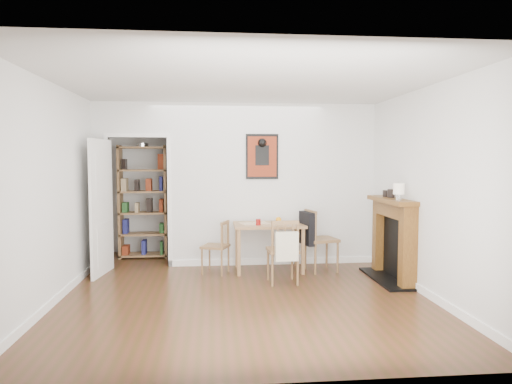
{
  "coord_description": "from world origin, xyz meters",
  "views": [
    {
      "loc": [
        -0.38,
        -5.92,
        1.69
      ],
      "look_at": [
        0.23,
        0.6,
        1.24
      ],
      "focal_mm": 32.0,
      "sensor_mm": 36.0,
      "label": 1
    }
  ],
  "objects": [
    {
      "name": "room_shell",
      "position": [
        0.1,
        1.34,
        1.3
      ],
      "size": [
        5.2,
        5.2,
        5.2
      ],
      "color": "silver",
      "rests_on": "ground"
    },
    {
      "name": "dining_table",
      "position": [
        0.46,
        0.93,
        0.64
      ],
      "size": [
        1.07,
        0.68,
        0.73
      ],
      "color": "#8E6542",
      "rests_on": "ground"
    },
    {
      "name": "chair_right",
      "position": [
        1.24,
        0.83,
        0.49
      ],
      "size": [
        0.62,
        0.56,
        0.95
      ],
      "color": "brown",
      "rests_on": "ground"
    },
    {
      "name": "bookshelf",
      "position": [
        -1.59,
        2.11,
        0.96
      ],
      "size": [
        0.82,
        0.33,
        1.95
      ],
      "color": "#8E6542",
      "rests_on": "ground"
    },
    {
      "name": "mantel_lamp",
      "position": [
        2.07,
        -0.1,
        1.3
      ],
      "size": [
        0.14,
        0.14,
        0.23
      ],
      "color": "silver",
      "rests_on": "fireplace"
    },
    {
      "name": "ceramic_jar_b",
      "position": [
        2.12,
        0.5,
        1.21
      ],
      "size": [
        0.08,
        0.08,
        0.1
      ],
      "primitive_type": "cylinder",
      "color": "black",
      "rests_on": "fireplace"
    },
    {
      "name": "fireplace",
      "position": [
        2.16,
        0.25,
        0.62
      ],
      "size": [
        0.45,
        1.25,
        1.16
      ],
      "color": "brown",
      "rests_on": "ground"
    },
    {
      "name": "orange_fruit",
      "position": [
        0.63,
        1.06,
        0.77
      ],
      "size": [
        0.09,
        0.09,
        0.09
      ],
      "primitive_type": "sphere",
      "color": "orange",
      "rests_on": "dining_table"
    },
    {
      "name": "chair_left",
      "position": [
        -0.35,
        0.85,
        0.4
      ],
      "size": [
        0.51,
        0.51,
        0.8
      ],
      "color": "brown",
      "rests_on": "ground"
    },
    {
      "name": "ceramic_jar_a",
      "position": [
        2.14,
        0.33,
        1.22
      ],
      "size": [
        0.1,
        0.1,
        0.12
      ],
      "primitive_type": "cylinder",
      "color": "black",
      "rests_on": "fireplace"
    },
    {
      "name": "notebook",
      "position": [
        0.74,
        1.01,
        0.73
      ],
      "size": [
        0.29,
        0.22,
        0.01
      ],
      "primitive_type": "cube",
      "rotation": [
        0.0,
        0.0,
        -0.11
      ],
      "color": "white",
      "rests_on": "dining_table"
    },
    {
      "name": "chair_front",
      "position": [
        0.57,
        0.2,
        0.45
      ],
      "size": [
        0.47,
        0.53,
        0.89
      ],
      "color": "brown",
      "rests_on": "ground"
    },
    {
      "name": "ground",
      "position": [
        0.0,
        0.0,
        0.0
      ],
      "size": [
        5.2,
        5.2,
        0.0
      ],
      "primitive_type": "plane",
      "color": "#4E2919",
      "rests_on": "ground"
    },
    {
      "name": "red_glass",
      "position": [
        0.28,
        0.78,
        0.77
      ],
      "size": [
        0.07,
        0.07,
        0.09
      ],
      "primitive_type": "cylinder",
      "color": "maroon",
      "rests_on": "dining_table"
    },
    {
      "name": "placemat",
      "position": [
        0.25,
        0.98,
        0.73
      ],
      "size": [
        0.5,
        0.43,
        0.0
      ],
      "primitive_type": "cube",
      "rotation": [
        0.0,
        0.0,
        0.29
      ],
      "color": "beige",
      "rests_on": "dining_table"
    }
  ]
}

